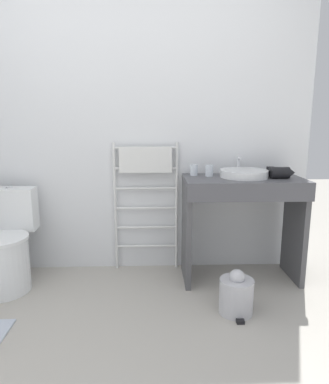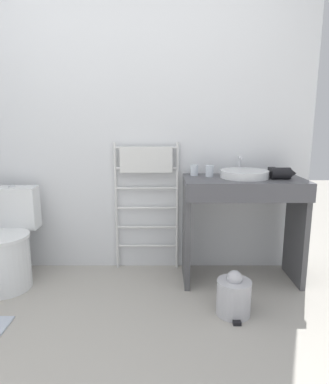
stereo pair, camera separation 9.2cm
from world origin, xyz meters
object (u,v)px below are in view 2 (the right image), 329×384
at_px(toilet, 7,248).
at_px(sink_basin, 246,174).
at_px(cup_near_edge, 211,171).
at_px(trash_bin, 235,296).
at_px(towel_radiator, 148,179).
at_px(hair_dryer, 283,173).
at_px(cup_near_wall, 196,170).

xyz_separation_m(toilet, sink_basin, (1.83, 0.12, 0.56)).
xyz_separation_m(sink_basin, cup_near_edge, (-0.26, 0.05, 0.01)).
xyz_separation_m(toilet, trash_bin, (1.67, -0.42, -0.17)).
height_order(toilet, trash_bin, toilet).
bearing_deg(toilet, towel_radiator, 16.09).
relative_size(sink_basin, trash_bin, 1.21).
relative_size(towel_radiator, cup_near_edge, 12.24).
bearing_deg(cup_near_edge, towel_radiator, 164.87).
bearing_deg(cup_near_edge, toilet, -173.72).
xyz_separation_m(hair_dryer, trash_bin, (-0.42, -0.48, -0.74)).
height_order(sink_basin, trash_bin, sink_basin).
xyz_separation_m(cup_near_edge, hair_dryer, (0.52, -0.10, -0.00)).
height_order(towel_radiator, trash_bin, towel_radiator).
height_order(sink_basin, cup_near_edge, cup_near_edge).
bearing_deg(towel_radiator, cup_near_edge, -15.13).
bearing_deg(toilet, cup_near_wall, 8.90).
bearing_deg(cup_near_edge, trash_bin, -80.19).
height_order(cup_near_edge, trash_bin, cup_near_edge).
bearing_deg(cup_near_edge, cup_near_wall, 154.61).
bearing_deg(trash_bin, toilet, 165.99).
bearing_deg(hair_dryer, toilet, -178.13).
distance_m(hair_dryer, trash_bin, 0.98).
relative_size(toilet, trash_bin, 2.47).
height_order(towel_radiator, cup_near_edge, towel_radiator).
relative_size(towel_radiator, cup_near_wall, 12.72).
bearing_deg(trash_bin, sink_basin, 73.53).
xyz_separation_m(cup_near_wall, trash_bin, (0.22, -0.64, -0.74)).
distance_m(toilet, sink_basin, 1.91).
bearing_deg(cup_near_wall, sink_basin, -16.13).
bearing_deg(toilet, sink_basin, 3.72).
bearing_deg(towel_radiator, sink_basin, -13.97).
relative_size(towel_radiator, sink_basin, 2.94).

